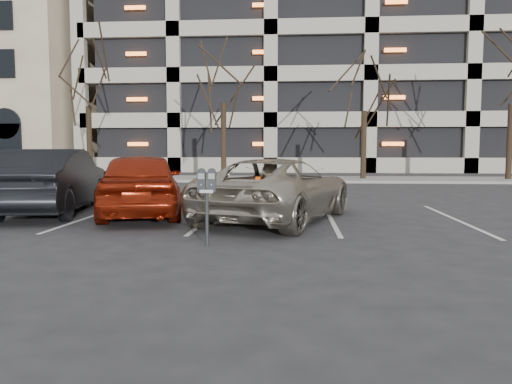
{
  "coord_description": "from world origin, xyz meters",
  "views": [
    {
      "loc": [
        0.55,
        -9.16,
        1.6
      ],
      "look_at": [
        -0.01,
        -1.7,
        0.95
      ],
      "focal_mm": 35.0,
      "sensor_mm": 36.0,
      "label": 1
    }
  ],
  "objects_px": {
    "tree_a": "(87,62)",
    "suv_silver": "(278,190)",
    "tree_c": "(365,68)",
    "tree_b": "(223,56)",
    "car_red": "(141,184)",
    "car_dark": "(52,181)",
    "parking_meter": "(207,188)"
  },
  "relations": [
    {
      "from": "car_dark",
      "to": "tree_b",
      "type": "bearing_deg",
      "value": -109.3
    },
    {
      "from": "tree_a",
      "to": "tree_c",
      "type": "relative_size",
      "value": 1.09
    },
    {
      "from": "parking_meter",
      "to": "car_dark",
      "type": "bearing_deg",
      "value": 136.19
    },
    {
      "from": "tree_b",
      "to": "suv_silver",
      "type": "height_order",
      "value": "tree_b"
    },
    {
      "from": "parking_meter",
      "to": "car_red",
      "type": "relative_size",
      "value": 0.28
    },
    {
      "from": "tree_a",
      "to": "car_dark",
      "type": "distance_m",
      "value": 15.03
    },
    {
      "from": "tree_b",
      "to": "car_red",
      "type": "xyz_separation_m",
      "value": [
        -0.05,
        -13.62,
        -5.45
      ]
    },
    {
      "from": "tree_a",
      "to": "tree_b",
      "type": "relative_size",
      "value": 0.97
    },
    {
      "from": "parking_meter",
      "to": "car_dark",
      "type": "relative_size",
      "value": 0.26
    },
    {
      "from": "car_red",
      "to": "parking_meter",
      "type": "bearing_deg",
      "value": 107.63
    },
    {
      "from": "tree_c",
      "to": "suv_silver",
      "type": "xyz_separation_m",
      "value": [
        -3.8,
        -14.1,
        -4.85
      ]
    },
    {
      "from": "parking_meter",
      "to": "suv_silver",
      "type": "xyz_separation_m",
      "value": [
        1.08,
        2.96,
        -0.27
      ]
    },
    {
      "from": "tree_a",
      "to": "suv_silver",
      "type": "relative_size",
      "value": 1.53
    },
    {
      "from": "car_red",
      "to": "tree_a",
      "type": "bearing_deg",
      "value": -77.65
    },
    {
      "from": "tree_a",
      "to": "suv_silver",
      "type": "xyz_separation_m",
      "value": [
        10.2,
        -14.1,
        -5.33
      ]
    },
    {
      "from": "suv_silver",
      "to": "car_red",
      "type": "bearing_deg",
      "value": 11.03
    },
    {
      "from": "tree_b",
      "to": "suv_silver",
      "type": "relative_size",
      "value": 1.58
    },
    {
      "from": "tree_b",
      "to": "car_dark",
      "type": "distance_m",
      "value": 14.58
    },
    {
      "from": "tree_a",
      "to": "tree_c",
      "type": "bearing_deg",
      "value": 0.0
    },
    {
      "from": "tree_b",
      "to": "tree_c",
      "type": "height_order",
      "value": "tree_b"
    },
    {
      "from": "car_red",
      "to": "car_dark",
      "type": "bearing_deg",
      "value": -22.09
    },
    {
      "from": "tree_c",
      "to": "car_red",
      "type": "distance_m",
      "value": 16.07
    },
    {
      "from": "tree_a",
      "to": "car_dark",
      "type": "height_order",
      "value": "tree_a"
    },
    {
      "from": "parking_meter",
      "to": "tree_a",
      "type": "bearing_deg",
      "value": 113.97
    },
    {
      "from": "tree_c",
      "to": "parking_meter",
      "type": "distance_m",
      "value": 18.32
    },
    {
      "from": "tree_b",
      "to": "suv_silver",
      "type": "bearing_deg",
      "value": -77.22
    },
    {
      "from": "tree_a",
      "to": "car_red",
      "type": "relative_size",
      "value": 1.84
    },
    {
      "from": "car_dark",
      "to": "tree_c",
      "type": "bearing_deg",
      "value": -134.32
    },
    {
      "from": "tree_a",
      "to": "parking_meter",
      "type": "height_order",
      "value": "tree_a"
    },
    {
      "from": "tree_b",
      "to": "tree_a",
      "type": "bearing_deg",
      "value": 180.0
    },
    {
      "from": "tree_b",
      "to": "suv_silver",
      "type": "xyz_separation_m",
      "value": [
        3.2,
        -14.1,
        -5.53
      ]
    },
    {
      "from": "tree_b",
      "to": "car_dark",
      "type": "xyz_separation_m",
      "value": [
        -2.39,
        -13.32,
        -5.42
      ]
    }
  ]
}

